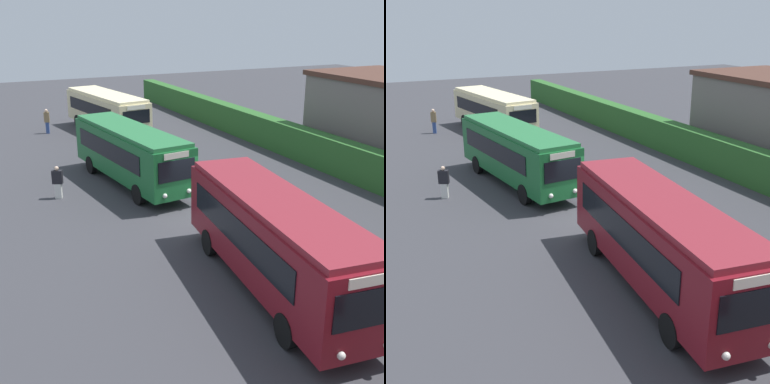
# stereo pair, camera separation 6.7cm
# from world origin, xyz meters

# --- Properties ---
(ground_plane) EXTENTS (103.39, 103.39, 0.00)m
(ground_plane) POSITION_xyz_m (0.00, 0.00, 0.00)
(ground_plane) COLOR #38383D
(bus_cream) EXTENTS (9.65, 3.86, 2.96)m
(bus_cream) POSITION_xyz_m (-18.45, 1.03, 1.72)
(bus_cream) COLOR beige
(bus_cream) RESTS_ON ground_plane
(bus_green) EXTENTS (9.86, 3.39, 3.08)m
(bus_green) POSITION_xyz_m (-5.85, -1.56, 1.78)
(bus_green) COLOR #19602D
(bus_green) RESTS_ON ground_plane
(bus_maroon) EXTENTS (10.09, 3.65, 3.21)m
(bus_maroon) POSITION_xyz_m (6.66, -1.01, 1.85)
(bus_maroon) COLOR maroon
(bus_maroon) RESTS_ON ground_plane
(person_left) EXTENTS (0.37, 0.44, 1.85)m
(person_left) POSITION_xyz_m (-20.05, -3.17, 0.99)
(person_left) COLOR #334C8C
(person_left) RESTS_ON ground_plane
(person_center) EXTENTS (0.45, 0.56, 1.64)m
(person_center) POSITION_xyz_m (-5.32, -5.55, 0.85)
(person_center) COLOR silver
(person_center) RESTS_ON ground_plane
(person_right) EXTENTS (0.52, 0.49, 1.88)m
(person_right) POSITION_xyz_m (4.28, 1.31, 1.00)
(person_right) COLOR maroon
(person_right) RESTS_ON ground_plane
(hedge_row) EXTENTS (63.69, 1.07, 1.99)m
(hedge_row) POSITION_xyz_m (0.00, 9.60, 0.99)
(hedge_row) COLOR #2D6329
(hedge_row) RESTS_ON ground_plane
(traffic_cone) EXTENTS (0.36, 0.36, 0.60)m
(traffic_cone) POSITION_xyz_m (1.46, 4.58, 0.30)
(traffic_cone) COLOR orange
(traffic_cone) RESTS_ON ground_plane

